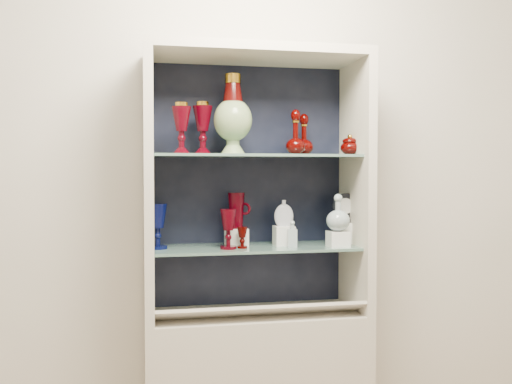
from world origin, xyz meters
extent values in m
cube|color=beige|center=(0.00, 1.75, 1.40)|extent=(3.50, 0.02, 2.80)
cube|color=black|center=(0.00, 1.72, 1.32)|extent=(0.98, 0.02, 1.15)
cube|color=beige|center=(-0.48, 1.53, 1.32)|extent=(0.04, 0.40, 1.15)
cube|color=beige|center=(0.48, 1.53, 1.32)|extent=(0.04, 0.40, 1.15)
cube|color=beige|center=(0.00, 1.53, 1.92)|extent=(1.00, 0.40, 0.04)
cube|color=slate|center=(0.00, 1.55, 1.04)|extent=(0.92, 0.34, 0.01)
cube|color=slate|center=(0.00, 1.55, 1.46)|extent=(0.92, 0.34, 0.01)
cube|color=beige|center=(0.00, 1.42, 0.78)|extent=(0.92, 0.17, 0.09)
cube|color=white|center=(0.05, 1.42, 0.80)|extent=(0.10, 0.06, 0.03)
cube|color=white|center=(0.30, 1.42, 0.80)|extent=(0.10, 0.06, 0.03)
cube|color=white|center=(-0.24, 1.42, 0.80)|extent=(0.10, 0.06, 0.03)
cube|color=silver|center=(-0.08, 1.59, 1.09)|extent=(0.10, 0.10, 0.08)
cube|color=silver|center=(0.14, 1.56, 1.09)|extent=(0.09, 0.09, 0.09)
cube|color=silver|center=(0.37, 1.47, 1.08)|extent=(0.09, 0.09, 0.07)
cube|color=silver|center=(0.44, 1.56, 1.10)|extent=(0.08, 0.08, 0.10)
camera|label=1|loc=(-0.51, -1.00, 1.39)|focal=40.00mm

